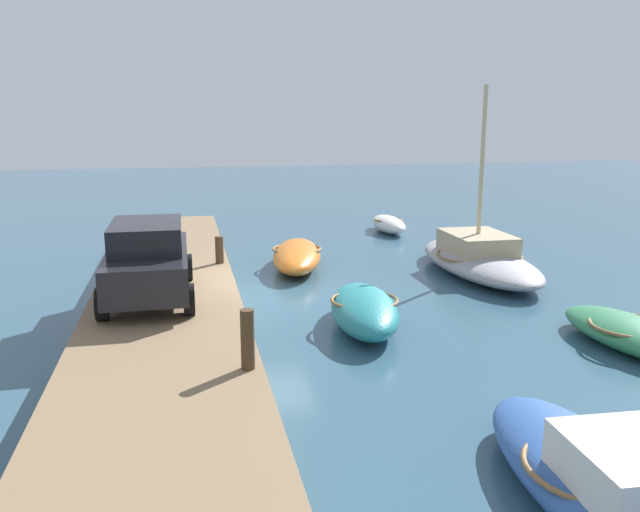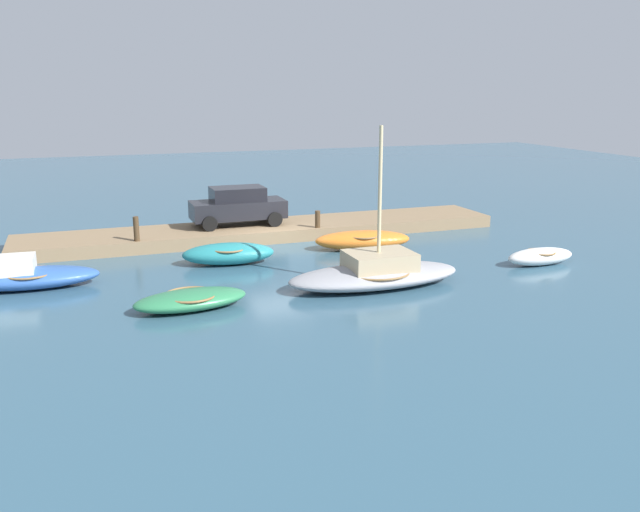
{
  "view_description": "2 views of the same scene",
  "coord_description": "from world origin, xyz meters",
  "px_view_note": "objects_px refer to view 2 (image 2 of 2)",
  "views": [
    {
      "loc": [
        15.15,
        -1.74,
        4.43
      ],
      "look_at": [
        -0.59,
        1.62,
        0.89
      ],
      "focal_mm": 36.05,
      "sensor_mm": 36.0,
      "label": 1
    },
    {
      "loc": [
        7.78,
        25.9,
        6.42
      ],
      "look_at": [
        -0.32,
        3.79,
        0.5
      ],
      "focal_mm": 37.98,
      "sensor_mm": 36.0,
      "label": 2
    }
  ],
  "objects_px": {
    "rowboat_orange": "(363,240)",
    "dinghy_white": "(540,256)",
    "mooring_post_mid_west": "(136,229)",
    "parked_car": "(238,206)",
    "motorboat_blue": "(27,276)",
    "mooring_post_west": "(318,219)",
    "rowboat_green": "(191,299)",
    "rowboat_teal": "(228,253)",
    "sailboat_grey": "(376,273)"
  },
  "relations": [
    {
      "from": "dinghy_white",
      "to": "rowboat_orange",
      "type": "bearing_deg",
      "value": -41.16
    },
    {
      "from": "mooring_post_west",
      "to": "parked_car",
      "type": "bearing_deg",
      "value": -28.83
    },
    {
      "from": "rowboat_orange",
      "to": "mooring_post_west",
      "type": "height_order",
      "value": "mooring_post_west"
    },
    {
      "from": "parked_car",
      "to": "rowboat_orange",
      "type": "bearing_deg",
      "value": 136.34
    },
    {
      "from": "rowboat_green",
      "to": "sailboat_grey",
      "type": "bearing_deg",
      "value": 177.39
    },
    {
      "from": "sailboat_grey",
      "to": "dinghy_white",
      "type": "bearing_deg",
      "value": -175.86
    },
    {
      "from": "mooring_post_mid_west",
      "to": "parked_car",
      "type": "relative_size",
      "value": 0.24
    },
    {
      "from": "mooring_post_west",
      "to": "parked_car",
      "type": "xyz_separation_m",
      "value": [
        3.07,
        -1.69,
        0.49
      ]
    },
    {
      "from": "motorboat_blue",
      "to": "mooring_post_west",
      "type": "relative_size",
      "value": 6.04
    },
    {
      "from": "rowboat_orange",
      "to": "parked_car",
      "type": "bearing_deg",
      "value": -32.27
    },
    {
      "from": "rowboat_green",
      "to": "rowboat_orange",
      "type": "height_order",
      "value": "rowboat_orange"
    },
    {
      "from": "motorboat_blue",
      "to": "mooring_post_west",
      "type": "height_order",
      "value": "mooring_post_west"
    },
    {
      "from": "sailboat_grey",
      "to": "rowboat_teal",
      "type": "height_order",
      "value": "sailboat_grey"
    },
    {
      "from": "rowboat_teal",
      "to": "parked_car",
      "type": "bearing_deg",
      "value": -99.34
    },
    {
      "from": "dinghy_white",
      "to": "mooring_post_west",
      "type": "distance_m",
      "value": 9.3
    },
    {
      "from": "motorboat_blue",
      "to": "parked_car",
      "type": "height_order",
      "value": "parked_car"
    },
    {
      "from": "mooring_post_mid_west",
      "to": "parked_car",
      "type": "distance_m",
      "value": 4.8
    },
    {
      "from": "rowboat_green",
      "to": "mooring_post_mid_west",
      "type": "height_order",
      "value": "mooring_post_mid_west"
    },
    {
      "from": "motorboat_blue",
      "to": "rowboat_orange",
      "type": "distance_m",
      "value": 12.54
    },
    {
      "from": "mooring_post_west",
      "to": "rowboat_teal",
      "type": "bearing_deg",
      "value": 31.4
    },
    {
      "from": "dinghy_white",
      "to": "mooring_post_mid_west",
      "type": "relative_size",
      "value": 2.82
    },
    {
      "from": "rowboat_green",
      "to": "parked_car",
      "type": "height_order",
      "value": "parked_car"
    },
    {
      "from": "parked_car",
      "to": "dinghy_white",
      "type": "bearing_deg",
      "value": 137.84
    },
    {
      "from": "rowboat_teal",
      "to": "mooring_post_west",
      "type": "bearing_deg",
      "value": -139.87
    },
    {
      "from": "sailboat_grey",
      "to": "rowboat_teal",
      "type": "xyz_separation_m",
      "value": [
        3.93,
        -4.49,
        -0.05
      ]
    },
    {
      "from": "rowboat_teal",
      "to": "parked_car",
      "type": "distance_m",
      "value": 4.78
    },
    {
      "from": "dinghy_white",
      "to": "mooring_post_west",
      "type": "relative_size",
      "value": 3.74
    },
    {
      "from": "rowboat_green",
      "to": "sailboat_grey",
      "type": "distance_m",
      "value": 6.14
    },
    {
      "from": "rowboat_orange",
      "to": "parked_car",
      "type": "distance_m",
      "value": 5.87
    },
    {
      "from": "rowboat_green",
      "to": "motorboat_blue",
      "type": "relative_size",
      "value": 0.79
    },
    {
      "from": "sailboat_grey",
      "to": "mooring_post_mid_west",
      "type": "bearing_deg",
      "value": -45.72
    },
    {
      "from": "motorboat_blue",
      "to": "rowboat_orange",
      "type": "xyz_separation_m",
      "value": [
        -12.47,
        -1.27,
        -0.03
      ]
    },
    {
      "from": "motorboat_blue",
      "to": "mooring_post_mid_west",
      "type": "relative_size",
      "value": 4.56
    },
    {
      "from": "rowboat_green",
      "to": "rowboat_teal",
      "type": "bearing_deg",
      "value": -119.94
    },
    {
      "from": "dinghy_white",
      "to": "parked_car",
      "type": "relative_size",
      "value": 0.68
    },
    {
      "from": "motorboat_blue",
      "to": "mooring_post_mid_west",
      "type": "xyz_separation_m",
      "value": [
        -3.83,
        -3.58,
        0.58
      ]
    },
    {
      "from": "rowboat_teal",
      "to": "mooring_post_west",
      "type": "xyz_separation_m",
      "value": [
        -4.52,
        -2.76,
        0.49
      ]
    },
    {
      "from": "motorboat_blue",
      "to": "mooring_post_mid_west",
      "type": "bearing_deg",
      "value": -133.92
    },
    {
      "from": "parked_car",
      "to": "rowboat_green",
      "type": "bearing_deg",
      "value": 68.45
    },
    {
      "from": "rowboat_teal",
      "to": "dinghy_white",
      "type": "distance_m",
      "value": 11.56
    },
    {
      "from": "rowboat_orange",
      "to": "dinghy_white",
      "type": "distance_m",
      "value": 6.88
    },
    {
      "from": "sailboat_grey",
      "to": "motorboat_blue",
      "type": "height_order",
      "value": "sailboat_grey"
    },
    {
      "from": "mooring_post_west",
      "to": "mooring_post_mid_west",
      "type": "height_order",
      "value": "mooring_post_mid_west"
    },
    {
      "from": "dinghy_white",
      "to": "mooring_post_west",
      "type": "height_order",
      "value": "mooring_post_west"
    },
    {
      "from": "rowboat_teal",
      "to": "rowboat_green",
      "type": "bearing_deg",
      "value": 73.9
    },
    {
      "from": "mooring_post_mid_west",
      "to": "parked_car",
      "type": "xyz_separation_m",
      "value": [
        -4.47,
        -1.69,
        0.38
      ]
    },
    {
      "from": "rowboat_green",
      "to": "motorboat_blue",
      "type": "height_order",
      "value": "motorboat_blue"
    },
    {
      "from": "rowboat_green",
      "to": "mooring_post_mid_west",
      "type": "bearing_deg",
      "value": -88.91
    },
    {
      "from": "rowboat_green",
      "to": "sailboat_grey",
      "type": "xyz_separation_m",
      "value": [
        -6.13,
        -0.27,
        0.16
      ]
    },
    {
      "from": "sailboat_grey",
      "to": "mooring_post_west",
      "type": "distance_m",
      "value": 7.29
    }
  ]
}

